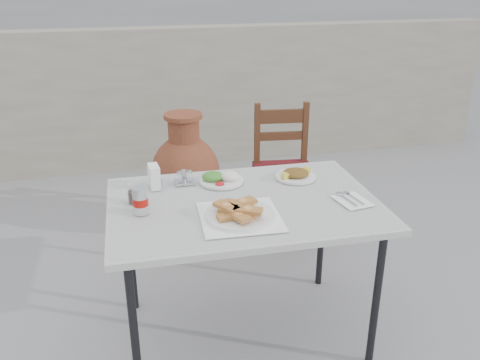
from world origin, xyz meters
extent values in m
plane|color=slate|center=(0.00, 0.00, 0.00)|extent=(80.00, 80.00, 0.00)
cylinder|color=black|center=(-0.45, -0.26, 0.34)|extent=(0.03, 0.03, 0.67)
cylinder|color=black|center=(0.57, -0.28, 0.34)|extent=(0.03, 0.03, 0.67)
cylinder|color=black|center=(-0.44, 0.38, 0.34)|extent=(0.03, 0.03, 0.67)
cylinder|color=black|center=(0.59, 0.36, 0.34)|extent=(0.03, 0.03, 0.67)
cube|color=white|center=(0.07, 0.05, 0.70)|extent=(1.19, 0.82, 0.03)
cube|color=white|center=(0.07, 0.05, 0.71)|extent=(1.16, 0.78, 0.00)
cube|color=white|center=(0.01, -0.10, 0.72)|extent=(0.34, 0.34, 0.00)
cylinder|color=white|center=(0.01, -0.10, 0.73)|extent=(0.29, 0.29, 0.01)
cylinder|color=white|center=(0.01, -0.10, 0.72)|extent=(0.30, 0.30, 0.01)
cylinder|color=white|center=(0.02, 0.28, 0.72)|extent=(0.21, 0.21, 0.01)
ellipsoid|color=white|center=(0.05, 0.28, 0.75)|extent=(0.09, 0.09, 0.05)
ellipsoid|color=#347621|center=(-0.02, 0.29, 0.74)|extent=(0.11, 0.10, 0.04)
cylinder|color=red|center=(0.00, 0.23, 0.73)|extent=(0.04, 0.04, 0.01)
cylinder|color=white|center=(0.38, 0.25, 0.72)|extent=(0.20, 0.20, 0.01)
ellipsoid|color=#275B16|center=(0.38, 0.25, 0.74)|extent=(0.13, 0.12, 0.04)
cylinder|color=gold|center=(0.32, 0.22, 0.74)|extent=(0.04, 0.04, 0.04)
cylinder|color=gold|center=(0.44, 0.27, 0.74)|extent=(0.04, 0.04, 0.04)
cylinder|color=silver|center=(-0.38, 0.04, 0.77)|extent=(0.06, 0.06, 0.12)
cylinder|color=red|center=(-0.38, 0.04, 0.77)|extent=(0.06, 0.06, 0.03)
cylinder|color=silver|center=(-0.38, 0.04, 0.83)|extent=(0.06, 0.06, 0.00)
cylinder|color=white|center=(-0.40, 0.15, 0.76)|extent=(0.06, 0.06, 0.09)
cylinder|color=black|center=(-0.40, 0.15, 0.74)|extent=(0.06, 0.06, 0.05)
cube|color=white|center=(-0.30, 0.29, 0.77)|extent=(0.05, 0.09, 0.11)
cube|color=#1766B3|center=(-0.27, 0.30, 0.76)|extent=(0.02, 0.05, 0.06)
cube|color=silver|center=(-0.16, 0.31, 0.72)|extent=(0.09, 0.08, 0.01)
cylinder|color=white|center=(-0.18, 0.29, 0.76)|extent=(0.02, 0.02, 0.06)
cylinder|color=white|center=(-0.13, 0.29, 0.76)|extent=(0.02, 0.02, 0.06)
cylinder|color=silver|center=(-0.16, 0.33, 0.75)|extent=(0.03, 0.03, 0.05)
cube|color=white|center=(0.53, -0.06, 0.72)|extent=(0.15, 0.18, 0.00)
cube|color=silver|center=(0.51, -0.07, 0.72)|extent=(0.03, 0.13, 0.00)
ellipsoid|color=silver|center=(0.50, 0.00, 0.72)|extent=(0.03, 0.04, 0.01)
cube|color=silver|center=(0.55, -0.06, 0.72)|extent=(0.03, 0.13, 0.00)
cube|color=silver|center=(0.54, 0.01, 0.72)|extent=(0.03, 0.04, 0.00)
cube|color=#3D2410|center=(0.40, 0.85, 0.20)|extent=(0.04, 0.04, 0.40)
cube|color=#3D2410|center=(0.72, 0.81, 0.20)|extent=(0.04, 0.04, 0.40)
cube|color=#3D2410|center=(0.44, 1.17, 0.20)|extent=(0.04, 0.04, 0.40)
cube|color=#3D2410|center=(0.76, 1.13, 0.20)|extent=(0.04, 0.04, 0.40)
cube|color=#5B1312|center=(0.58, 0.99, 0.43)|extent=(0.42, 0.42, 0.04)
cube|color=#3D2410|center=(0.44, 1.17, 0.63)|extent=(0.04, 0.04, 0.45)
cube|color=#3D2410|center=(0.76, 1.13, 0.63)|extent=(0.04, 0.04, 0.45)
cube|color=#3D2410|center=(0.60, 1.15, 0.76)|extent=(0.36, 0.07, 0.09)
cube|color=#3D2410|center=(0.60, 1.15, 0.63)|extent=(0.36, 0.07, 0.05)
cylinder|color=brown|center=(-0.04, 1.16, 0.04)|extent=(0.35, 0.35, 0.09)
ellipsoid|color=brown|center=(-0.04, 1.16, 0.39)|extent=(0.46, 0.46, 0.58)
cylinder|color=beige|center=(-0.04, 1.16, 0.39)|extent=(0.47, 0.47, 0.07)
cylinder|color=brown|center=(-0.04, 1.16, 0.71)|extent=(0.20, 0.20, 0.18)
cylinder|color=brown|center=(-0.04, 1.16, 0.81)|extent=(0.24, 0.24, 0.03)
cube|color=gray|center=(0.00, 2.50, 0.60)|extent=(6.00, 0.25, 1.20)
camera|label=1|loc=(-0.43, -1.90, 1.67)|focal=38.00mm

